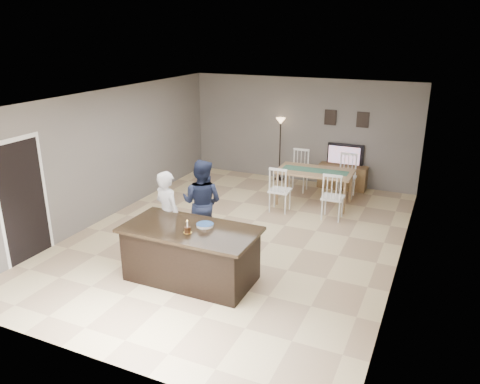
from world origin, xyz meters
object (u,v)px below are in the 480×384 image
at_px(woman, 168,215).
at_px(floor_lamp, 280,132).
at_px(tv_console, 342,177).
at_px(dining_table, 315,176).
at_px(man, 202,203).
at_px(plate_stack, 205,225).
at_px(kitchen_island, 191,254).
at_px(birthday_cake, 188,230).
at_px(television, 345,155).

bearing_deg(woman, floor_lamp, -71.71).
bearing_deg(tv_console, dining_table, -104.52).
bearing_deg(man, plate_stack, 116.91).
bearing_deg(plate_stack, floor_lamp, 97.17).
bearing_deg(plate_stack, kitchen_island, -137.07).
bearing_deg(floor_lamp, kitchen_island, -84.85).
xyz_separation_m(woman, man, (0.28, 0.72, 0.03)).
bearing_deg(birthday_cake, plate_stack, 68.61).
bearing_deg(tv_console, plate_stack, -100.70).
bearing_deg(dining_table, birthday_cake, -102.14).
relative_size(tv_console, plate_stack, 4.35).
bearing_deg(television, birthday_cake, 78.79).
distance_m(kitchen_island, tv_console, 5.70).
bearing_deg(kitchen_island, birthday_cake, -72.24).
distance_m(television, plate_stack, 5.57).
height_order(television, woman, woman).
distance_m(kitchen_island, woman, 1.00).
xyz_separation_m(man, floor_lamp, (-0.02, 4.32, 0.48)).
bearing_deg(floor_lamp, man, -89.70).
relative_size(kitchen_island, television, 2.35).
xyz_separation_m(kitchen_island, dining_table, (0.85, 4.20, 0.21)).
distance_m(kitchen_island, plate_stack, 0.53).
xyz_separation_m(tv_console, plate_stack, (-1.02, -5.40, 0.62)).
height_order(tv_console, woman, woman).
bearing_deg(floor_lamp, birthday_cake, -84.49).
distance_m(birthday_cake, plate_stack, 0.35).
xyz_separation_m(kitchen_island, television, (1.20, 5.64, 0.41)).
height_order(kitchen_island, floor_lamp, floor_lamp).
xyz_separation_m(kitchen_island, birthday_cake, (0.05, -0.16, 0.49)).
height_order(tv_console, floor_lamp, floor_lamp).
bearing_deg(kitchen_island, tv_console, 77.84).
relative_size(man, dining_table, 0.83).
bearing_deg(woman, dining_table, -92.55).
xyz_separation_m(man, birthday_cake, (0.53, -1.43, 0.13)).
bearing_deg(tv_console, birthday_cake, -101.34).
xyz_separation_m(television, dining_table, (-0.35, -1.44, -0.20)).
bearing_deg(floor_lamp, plate_stack, -82.83).
height_order(tv_console, plate_stack, plate_stack).
bearing_deg(man, birthday_cake, 106.45).
xyz_separation_m(kitchen_island, woman, (-0.76, 0.55, 0.34)).
bearing_deg(kitchen_island, television, 77.99).
xyz_separation_m(woman, birthday_cake, (0.81, -0.71, 0.15)).
relative_size(tv_console, woman, 0.75).
relative_size(kitchen_island, plate_stack, 7.79).
relative_size(television, plate_stack, 3.31).
bearing_deg(television, kitchen_island, 77.99).
height_order(man, birthday_cake, man).
bearing_deg(birthday_cake, tv_console, 78.66).
height_order(tv_console, dining_table, dining_table).
distance_m(man, floor_lamp, 4.35).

